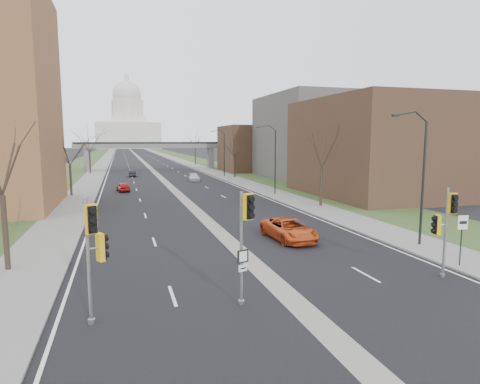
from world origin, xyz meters
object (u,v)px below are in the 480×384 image
signal_pole_median (245,228)px  speed_limit_sign (462,231)px  car_left_near (123,187)px  signal_pole_left (94,242)px  signal_pole_right (445,220)px  car_right_near (289,229)px  car_right_mid (194,177)px  car_left_far (132,173)px

signal_pole_median → speed_limit_sign: signal_pole_median is taller
signal_pole_median → car_left_near: size_ratio=1.32×
signal_pole_left → signal_pole_median: size_ratio=1.01×
signal_pole_right → speed_limit_sign: bearing=39.4°
signal_pole_left → car_right_near: (12.24, 9.94, -2.47)m
signal_pole_right → car_right_near: bearing=126.7°
speed_limit_sign → car_right_near: speed_limit_sign is taller
car_right_near → car_right_mid: car_right_near is taller
car_left_far → car_right_mid: (9.80, -11.48, -0.00)m
signal_pole_left → speed_limit_sign: bearing=-19.8°
car_left_far → car_right_mid: car_left_far is taller
signal_pole_left → car_left_far: size_ratio=1.31×
signal_pole_median → car_left_far: bearing=73.1°
car_left_far → car_right_near: 54.11m
signal_pole_left → car_left_near: size_ratio=1.33×
car_left_near → car_right_mid: bearing=-144.4°
signal_pole_median → signal_pole_right: size_ratio=1.06×
speed_limit_sign → car_right_near: bearing=135.2°
signal_pole_left → car_left_near: 40.83m
car_left_near → car_left_far: size_ratio=0.99×
signal_pole_left → car_left_far: signal_pole_left is taller
speed_limit_sign → car_left_near: (-17.46, 39.21, -1.41)m
car_left_near → car_right_mid: size_ratio=0.87×
signal_pole_right → car_left_near: (-15.16, 40.35, -2.39)m
signal_pole_median → car_right_near: size_ratio=0.91×
speed_limit_sign → car_left_far: (-15.59, 61.77, -1.43)m
signal_pole_median → car_left_near: bearing=77.1°
car_left_near → car_left_far: (1.87, 22.56, -0.01)m
signal_pole_right → car_right_near: size_ratio=0.86×
speed_limit_sign → car_right_near: 10.73m
signal_pole_right → car_right_near: 10.70m
signal_pole_left → car_right_mid: signal_pole_left is taller
signal_pole_median → car_left_far: (-2.69, 63.37, -2.78)m
car_right_mid → car_left_near: bearing=-131.5°
car_left_near → car_right_near: bearing=101.7°
car_right_near → car_right_mid: size_ratio=1.26×
signal_pole_right → speed_limit_sign: 2.75m
speed_limit_sign → car_left_far: bearing=111.6°
car_left_far → car_left_near: bearing=86.7°
signal_pole_median → car_right_mid: bearing=62.9°
signal_pole_median → car_right_mid: (7.11, 51.89, -2.78)m
car_left_near → car_left_far: car_left_near is taller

